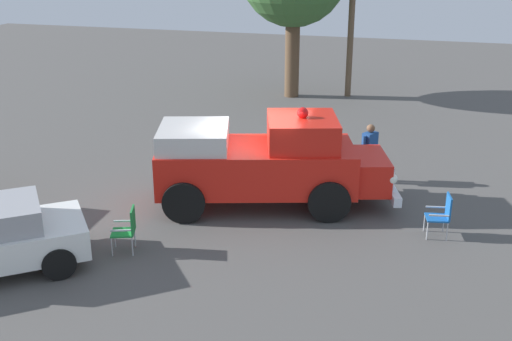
# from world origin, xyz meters

# --- Properties ---
(ground_plane) EXTENTS (60.00, 60.00, 0.00)m
(ground_plane) POSITION_xyz_m (0.00, 0.00, 0.00)
(ground_plane) COLOR #514F4C
(vintage_fire_truck) EXTENTS (3.85, 6.32, 2.59)m
(vintage_fire_truck) POSITION_xyz_m (-0.24, -0.33, 1.20)
(vintage_fire_truck) COLOR black
(vintage_fire_truck) RESTS_ON ground
(lawn_chair_near_truck) EXTENTS (0.59, 0.60, 1.02)m
(lawn_chair_near_truck) POSITION_xyz_m (3.55, -0.02, 0.59)
(lawn_chair_near_truck) COLOR #B7BABF
(lawn_chair_near_truck) RESTS_ON ground
(lawn_chair_by_car) EXTENTS (0.59, 0.58, 1.02)m
(lawn_chair_by_car) POSITION_xyz_m (-0.87, -4.71, 0.59)
(lawn_chair_by_car) COLOR #B7BABF
(lawn_chair_by_car) RESTS_ON ground
(lawn_chair_spare) EXTENTS (0.63, 0.63, 1.02)m
(lawn_chair_spare) POSITION_xyz_m (-3.54, 1.86, 0.59)
(lawn_chair_spare) COLOR #B7BABF
(lawn_chair_spare) RESTS_ON ground
(spectator_seated) EXTENTS (0.60, 0.48, 1.29)m
(spectator_seated) POSITION_xyz_m (3.42, 0.01, 0.70)
(spectator_seated) COLOR #383842
(spectator_seated) RESTS_ON ground
(spectator_standing) EXTENTS (0.60, 0.44, 1.68)m
(spectator_standing) POSITION_xyz_m (2.19, -2.69, 0.96)
(spectator_standing) COLOR #2D334C
(spectator_standing) RESTS_ON ground
(utility_pole) EXTENTS (1.46, 1.07, 6.64)m
(utility_pole) POSITION_xyz_m (12.32, -0.66, 3.46)
(utility_pole) COLOR brown
(utility_pole) RESTS_ON ground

